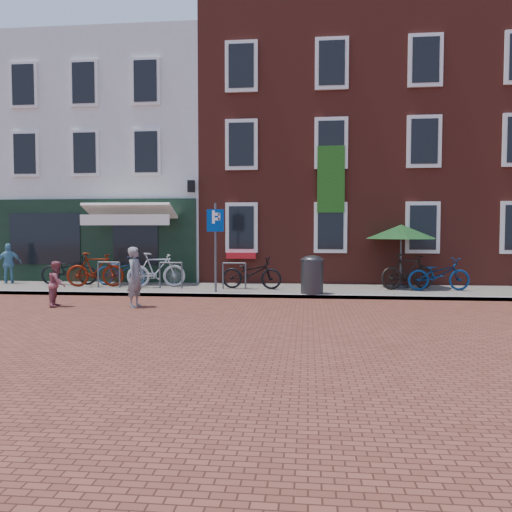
# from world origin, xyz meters

# --- Properties ---
(ground) EXTENTS (80.00, 80.00, 0.00)m
(ground) POSITION_xyz_m (0.00, 0.00, 0.00)
(ground) COLOR brown
(sidewalk) EXTENTS (24.00, 3.00, 0.10)m
(sidewalk) POSITION_xyz_m (1.00, 1.50, 0.05)
(sidewalk) COLOR slate
(sidewalk) RESTS_ON ground
(building_stucco) EXTENTS (8.00, 8.00, 9.00)m
(building_stucco) POSITION_xyz_m (-5.00, 7.00, 4.50)
(building_stucco) COLOR silver
(building_stucco) RESTS_ON ground
(building_brick_mid) EXTENTS (6.00, 8.00, 10.00)m
(building_brick_mid) POSITION_xyz_m (2.00, 7.00, 5.00)
(building_brick_mid) COLOR maroon
(building_brick_mid) RESTS_ON ground
(building_brick_right) EXTENTS (6.00, 8.00, 10.00)m
(building_brick_right) POSITION_xyz_m (8.00, 7.00, 5.00)
(building_brick_right) COLOR maroon
(building_brick_right) RESTS_ON ground
(litter_bin) EXTENTS (0.64, 0.64, 1.17)m
(litter_bin) POSITION_xyz_m (2.87, 0.30, 0.71)
(litter_bin) COLOR #303132
(litter_bin) RESTS_ON sidewalk
(parking_sign) EXTENTS (0.50, 0.08, 2.61)m
(parking_sign) POSITION_xyz_m (0.06, 0.42, 1.81)
(parking_sign) COLOR #4C4C4F
(parking_sign) RESTS_ON sidewalk
(parasol) EXTENTS (2.22, 2.22, 2.09)m
(parasol) POSITION_xyz_m (5.68, 2.21, 1.95)
(parasol) COLOR #4C4C4F
(parasol) RESTS_ON sidewalk
(woman) EXTENTS (0.44, 0.60, 1.50)m
(woman) POSITION_xyz_m (-1.53, -1.99, 0.75)
(woman) COLOR slate
(woman) RESTS_ON ground
(boy) EXTENTS (0.54, 0.63, 1.15)m
(boy) POSITION_xyz_m (-3.53, -2.07, 0.57)
(boy) COLOR #974951
(boy) RESTS_ON ground
(cafe_person) EXTENTS (0.86, 0.66, 1.36)m
(cafe_person) POSITION_xyz_m (-7.41, 2.12, 0.78)
(cafe_person) COLOR #5F99B6
(cafe_person) RESTS_ON sidewalk
(bicycle_0) EXTENTS (1.92, 0.79, 0.99)m
(bicycle_0) POSITION_xyz_m (-5.15, 1.89, 0.59)
(bicycle_0) COLOR black
(bicycle_0) RESTS_ON sidewalk
(bicycle_1) EXTENTS (1.88, 0.78, 1.10)m
(bicycle_1) POSITION_xyz_m (-4.02, 1.39, 0.65)
(bicycle_1) COLOR #601405
(bicycle_1) RESTS_ON sidewalk
(bicycle_2) EXTENTS (1.99, 1.16, 0.99)m
(bicycle_2) POSITION_xyz_m (-3.31, 1.74, 0.59)
(bicycle_2) COLOR navy
(bicycle_2) RESTS_ON sidewalk
(bicycle_3) EXTENTS (1.89, 1.10, 1.10)m
(bicycle_3) POSITION_xyz_m (-2.03, 1.43, 0.65)
(bicycle_3) COLOR #AAAAAD
(bicycle_3) RESTS_ON sidewalk
(bicycle_4) EXTENTS (1.94, 0.85, 0.99)m
(bicycle_4) POSITION_xyz_m (1.02, 1.35, 0.59)
(bicycle_4) COLOR black
(bicycle_4) RESTS_ON sidewalk
(bicycle_5) EXTENTS (1.89, 1.13, 1.10)m
(bicycle_5) POSITION_xyz_m (5.81, 1.69, 0.65)
(bicycle_5) COLOR black
(bicycle_5) RESTS_ON sidewalk
(bicycle_6) EXTENTS (1.95, 0.91, 0.99)m
(bicycle_6) POSITION_xyz_m (6.67, 1.46, 0.59)
(bicycle_6) COLOR navy
(bicycle_6) RESTS_ON sidewalk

